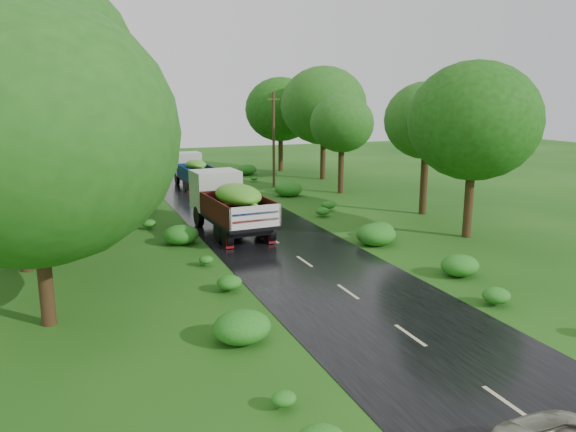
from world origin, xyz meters
TOP-DOWN VIEW (x-y plane):
  - ground at (0.00, 0.00)m, footprint 120.00×120.00m
  - road at (0.00, 5.00)m, footprint 6.50×80.00m
  - road_lines at (0.00, 6.00)m, footprint 0.12×69.60m
  - truck_near at (-1.59, 14.28)m, footprint 2.86×7.12m
  - truck_far at (-0.28, 29.27)m, footprint 2.19×5.88m
  - utility_pole at (5.44, 26.77)m, footprint 1.21×0.47m
  - trees_left at (-10.30, 21.88)m, footprint 6.62×34.99m
  - trees_right at (9.72, 22.77)m, footprint 5.19×29.65m
  - shrubs at (0.00, 14.00)m, footprint 11.90×44.00m

SIDE VIEW (x-z plane):
  - ground at x=0.00m, z-range 0.00..0.00m
  - road at x=0.00m, z-range 0.00..0.02m
  - road_lines at x=0.00m, z-range 0.02..0.02m
  - shrubs at x=0.00m, z-range 0.00..0.70m
  - truck_far at x=-0.28m, z-range 0.16..2.61m
  - truck_near at x=-1.59m, z-range 0.19..3.13m
  - utility_pole at x=5.44m, z-range 0.11..7.22m
  - trees_right at x=9.72m, z-range 1.70..9.43m
  - trees_left at x=-10.30m, z-range 1.65..12.29m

